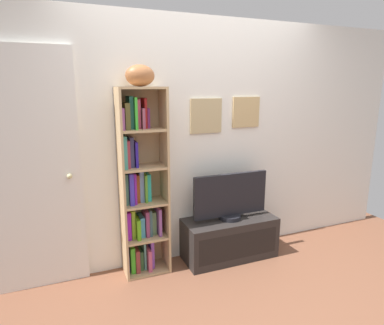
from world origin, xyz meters
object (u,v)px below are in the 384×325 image
Objects in this scene: bookshelf at (140,189)px; television at (230,197)px; football at (140,76)px; tv_stand at (229,238)px; door at (27,174)px.

television is (0.88, -0.10, -0.16)m from bookshelf.
football is at bearing -43.09° from bookshelf.
football is 1.43m from television.
tv_stand is 1.97m from door.
tv_stand is (0.85, -0.07, -1.59)m from football.
football is 1.81m from tv_stand.
bookshelf is 0.93m from door.
door is at bearing 174.98° from bookshelf.
tv_stand is 0.44m from television.
football reaches higher than bookshelf.
door reaches higher than television.
tv_stand is 1.20× the size of television.
football reaches higher than tv_stand.
bookshelf is 0.90m from television.
door is (-0.94, 0.11, -0.79)m from football.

